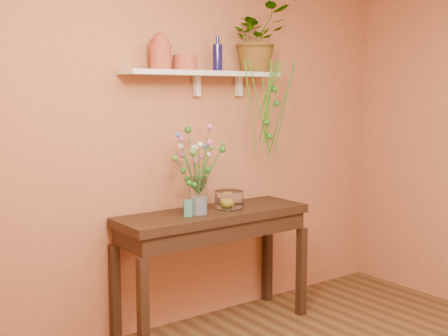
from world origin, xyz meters
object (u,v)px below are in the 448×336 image
terracotta_jug (160,52)px  blue_bottle (217,57)px  glass_vase (198,198)px  glass_bowl (229,200)px  spider_plant (256,39)px  sideboard (213,228)px  bouquet (196,155)px

terracotta_jug → blue_bottle: 0.50m
glass_vase → glass_bowl: glass_vase is taller
spider_plant → glass_vase: bearing=-165.8°
glass_bowl → spider_plant: bearing=19.4°
sideboard → blue_bottle: size_ratio=5.73×
spider_plant → bouquet: size_ratio=1.03×
glass_vase → bouquet: bouquet is taller
sideboard → terracotta_jug: (-0.37, 0.12, 1.29)m
sideboard → glass_bowl: bearing=4.1°
sideboard → blue_bottle: (0.14, 0.14, 1.27)m
blue_bottle → glass_bowl: bearing=-82.6°
bouquet → blue_bottle: bearing=28.9°
bouquet → sideboard: bearing=11.4°
terracotta_jug → bouquet: size_ratio=0.50×
glass_vase → terracotta_jug: bearing=144.6°
glass_vase → bouquet: bearing=-169.4°
sideboard → terracotta_jug: bearing=162.2°
blue_bottle → spider_plant: size_ratio=0.50×
sideboard → terracotta_jug: size_ratio=5.86×
terracotta_jug → glass_bowl: terracotta_jug is taller
blue_bottle → glass_vase: (-0.29, -0.17, -1.02)m
spider_plant → terracotta_jug: bearing=-178.6°
spider_plant → glass_vase: spider_plant is taller
sideboard → spider_plant: 1.52m
sideboard → glass_bowl: 0.25m
sideboard → terracotta_jug: 1.34m
terracotta_jug → blue_bottle: size_ratio=0.98×
spider_plant → glass_bowl: spider_plant is taller
glass_bowl → blue_bottle: bearing=97.4°
terracotta_jug → bouquet: bearing=-38.0°
sideboard → glass_vase: bearing=-168.5°
blue_bottle → spider_plant: spider_plant is taller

